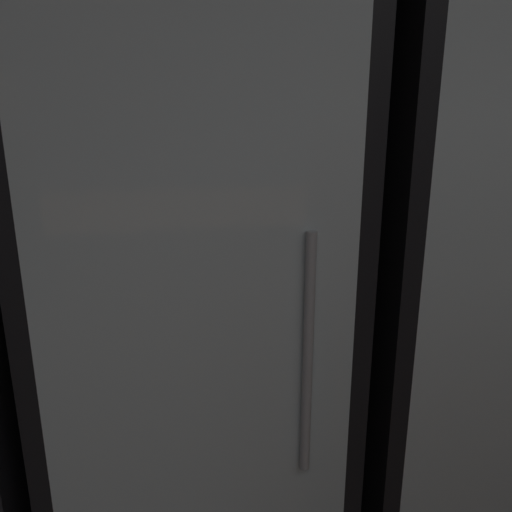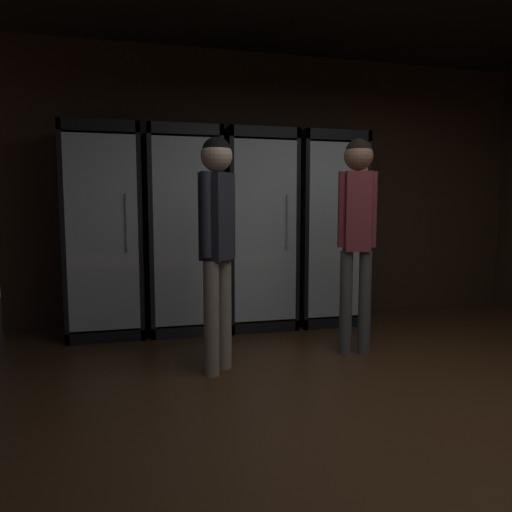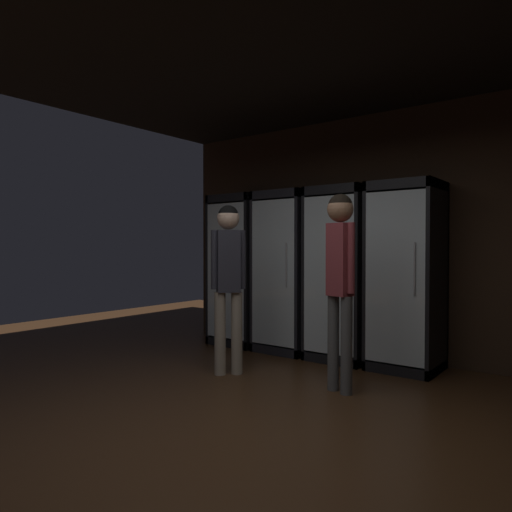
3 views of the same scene
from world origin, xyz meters
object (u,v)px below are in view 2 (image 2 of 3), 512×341
object	(u,v)px
cooler_center	(144,207)
cooler_far_right	(373,182)
shopper_near	(77,270)
shopper_far	(442,239)
cooler_right	(270,194)

from	to	relation	value
cooler_center	cooler_far_right	size ratio (longest dim) A/B	1.00
shopper_near	cooler_far_right	bearing A→B (deg)	27.07
cooler_far_right	shopper_near	world-z (taller)	cooler_far_right
shopper_near	shopper_far	xyz separation A→B (m)	(1.44, -0.27, -0.01)
cooler_far_right	shopper_far	world-z (taller)	cooler_far_right
cooler_center	shopper_far	bearing A→B (deg)	-58.69
cooler_right	shopper_near	xyz separation A→B (m)	(-1.40, -1.13, 0.06)
cooler_right	shopper_far	distance (m)	1.40
shopper_near	cooler_center	bearing A→B (deg)	62.24
cooler_far_right	shopper_far	xyz separation A→B (m)	(-0.77, -1.39, 0.05)
cooler_far_right	shopper_near	size ratio (longest dim) A/B	1.26
cooler_center	shopper_far	xyz separation A→B (m)	(0.85, -1.39, 0.05)
cooler_right	cooler_far_right	distance (m)	0.81
shopper_far	cooler_right	bearing A→B (deg)	91.68
cooler_far_right	shopper_near	xyz separation A→B (m)	(-2.21, -1.13, 0.06)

